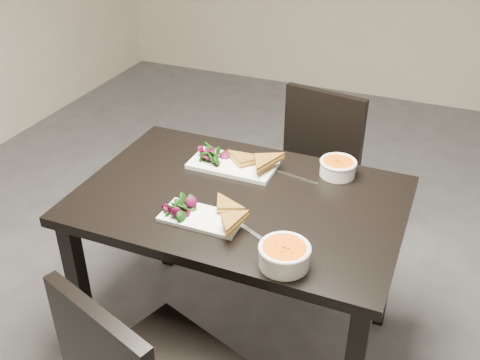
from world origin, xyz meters
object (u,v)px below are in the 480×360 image
Objects in this scene: table at (240,218)px; chair_far at (311,167)px; soup_bowl_far at (338,167)px; plate_near at (202,218)px; soup_bowl_near at (284,254)px; plate_far at (233,165)px.

table is 0.78m from chair_far.
chair_far is at bearing 84.62° from table.
chair_far reaches higher than soup_bowl_far.
chair_far is 5.83× the size of soup_bowl_far.
chair_far reaches higher than table.
plate_near is at bearing -88.74° from chair_far.
soup_bowl_near is at bearing -69.66° from chair_far.
table is 0.44m from soup_bowl_near.
soup_bowl_near is at bearing -52.05° from plate_far.
soup_bowl_near is at bearing -19.09° from plate_near.
plate_far is (-0.11, 0.19, 0.11)m from table.
soup_bowl_far is (0.41, 0.10, 0.03)m from plate_far.
soup_bowl_far is (0.22, -0.47, 0.30)m from chair_far.
chair_far reaches higher than plate_far.
table is 0.24m from plate_far.
soup_bowl_far is (0.36, 0.48, 0.03)m from plate_near.
table is at bearing -59.48° from plate_far.
soup_bowl_near reaches higher than plate_near.
chair_far is 2.45× the size of plate_far.
plate_far reaches higher than plate_near.
table is at bearing 71.08° from plate_near.
plate_far is at bearing -165.81° from soup_bowl_far.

